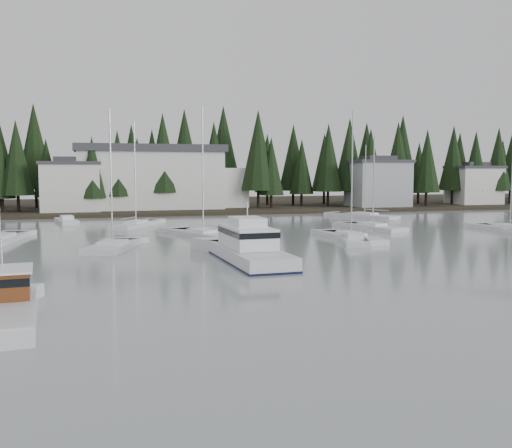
% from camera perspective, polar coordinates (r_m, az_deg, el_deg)
% --- Properties ---
extents(ground, '(260.00, 260.00, 0.00)m').
position_cam_1_polar(ground, '(23.17, 21.52, -12.38)').
color(ground, gray).
rests_on(ground, ground).
extents(far_shore_land, '(240.00, 54.00, 1.00)m').
position_cam_1_polar(far_shore_land, '(115.58, -8.59, 1.80)').
color(far_shore_land, black).
rests_on(far_shore_land, ground).
extents(conifer_treeline, '(200.00, 22.00, 20.00)m').
position_cam_1_polar(conifer_treeline, '(104.69, -7.89, 1.45)').
color(conifer_treeline, black).
rests_on(conifer_treeline, ground).
extents(house_west, '(9.54, 7.42, 8.75)m').
position_cam_1_polar(house_west, '(96.73, -18.03, 3.69)').
color(house_west, silver).
rests_on(house_west, ground).
extents(house_east_a, '(10.60, 8.48, 9.25)m').
position_cam_1_polar(house_east_a, '(107.63, 12.09, 4.10)').
color(house_east_a, '#999EA0').
rests_on(house_east_a, ground).
extents(house_east_b, '(9.54, 7.42, 8.25)m').
position_cam_1_polar(house_east_b, '(120.96, 20.96, 3.75)').
color(house_east_b, silver).
rests_on(house_east_b, ground).
extents(harbor_inn, '(29.50, 11.50, 10.90)m').
position_cam_1_polar(harbor_inn, '(100.49, -9.33, 4.57)').
color(harbor_inn, silver).
rests_on(harbor_inn, ground).
extents(lobster_boat_brown, '(5.02, 9.01, 4.34)m').
position_cam_1_polar(lobster_boat_brown, '(28.98, -24.24, -7.93)').
color(lobster_boat_brown, silver).
rests_on(lobster_boat_brown, ground).
extents(cabin_cruiser_center, '(4.30, 12.27, 5.20)m').
position_cam_1_polar(cabin_cruiser_center, '(43.82, -0.71, -2.73)').
color(cabin_cruiser_center, silver).
rests_on(cabin_cruiser_center, ground).
extents(sailboat_1, '(6.60, 10.59, 14.24)m').
position_cam_1_polar(sailboat_1, '(60.96, -5.29, -1.17)').
color(sailboat_1, silver).
rests_on(sailboat_1, ground).
extents(sailboat_3, '(5.10, 9.54, 11.65)m').
position_cam_1_polar(sailboat_3, '(69.60, 11.59, -0.46)').
color(sailboat_3, silver).
rests_on(sailboat_3, ground).
extents(sailboat_4, '(4.16, 9.24, 14.50)m').
position_cam_1_polar(sailboat_4, '(72.52, 24.05, -0.56)').
color(sailboat_4, silver).
rests_on(sailboat_4, ground).
extents(sailboat_5, '(4.39, 10.73, 11.86)m').
position_cam_1_polar(sailboat_5, '(61.31, -24.19, -1.59)').
color(sailboat_5, silver).
rests_on(sailboat_5, ground).
extents(sailboat_6, '(7.11, 10.42, 13.69)m').
position_cam_1_polar(sailboat_6, '(72.84, -11.91, -0.21)').
color(sailboat_6, silver).
rests_on(sailboat_6, ground).
extents(sailboat_7, '(5.57, 8.84, 12.85)m').
position_cam_1_polar(sailboat_7, '(52.19, -14.14, -2.39)').
color(sailboat_7, silver).
rests_on(sailboat_7, ground).
extents(sailboat_8, '(7.16, 11.07, 11.38)m').
position_cam_1_polar(sailboat_8, '(87.12, 10.81, 0.68)').
color(sailboat_8, silver).
rests_on(sailboat_8, ground).
extents(sailboat_9, '(3.41, 10.23, 13.46)m').
position_cam_1_polar(sailboat_9, '(58.38, 9.48, -1.50)').
color(sailboat_9, silver).
rests_on(sailboat_9, ground).
extents(runabout_1, '(4.20, 6.92, 1.42)m').
position_cam_1_polar(runabout_1, '(55.55, 9.85, -1.79)').
color(runabout_1, silver).
rests_on(runabout_1, ground).
extents(runabout_3, '(3.55, 6.92, 1.42)m').
position_cam_1_polar(runabout_3, '(80.49, -18.38, 0.19)').
color(runabout_3, silver).
rests_on(runabout_3, ground).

